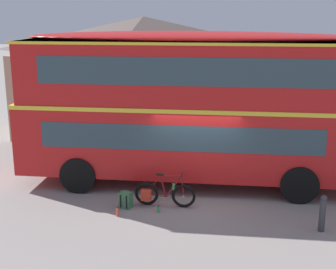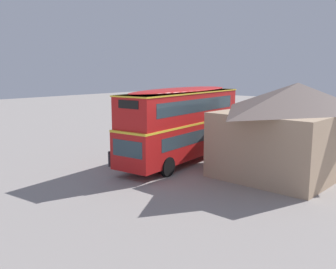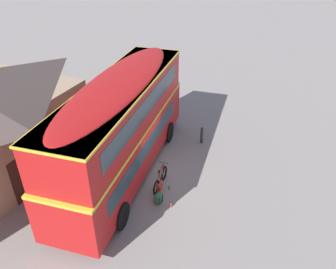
{
  "view_description": "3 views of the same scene",
  "coord_description": "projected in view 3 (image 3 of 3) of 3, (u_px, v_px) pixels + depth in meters",
  "views": [
    {
      "loc": [
        1.95,
        -13.16,
        5.34
      ],
      "look_at": [
        -0.98,
        0.3,
        1.74
      ],
      "focal_mm": 50.37,
      "sensor_mm": 36.0,
      "label": 1
    },
    {
      "loc": [
        18.06,
        15.57,
        5.85
      ],
      "look_at": [
        0.38,
        0.41,
        1.85
      ],
      "focal_mm": 39.98,
      "sensor_mm": 36.0,
      "label": 2
    },
    {
      "loc": [
        -11.56,
        -5.7,
        10.02
      ],
      "look_at": [
        0.51,
        -0.91,
        1.99
      ],
      "focal_mm": 35.62,
      "sensor_mm": 36.0,
      "label": 3
    }
  ],
  "objects": [
    {
      "name": "ground_plane",
      "position": [
        147.0,
        171.0,
        16.2
      ],
      "size": [
        120.0,
        120.0,
        0.0
      ],
      "primitive_type": "plane",
      "color": "gray"
    },
    {
      "name": "double_decker_bus",
      "position": [
        122.0,
        124.0,
        14.76
      ],
      "size": [
        10.74,
        3.46,
        4.79
      ],
      "color": "black",
      "rests_on": "ground"
    },
    {
      "name": "touring_bicycle",
      "position": [
        160.0,
        180.0,
        15.01
      ],
      "size": [
        1.74,
        0.52,
        0.99
      ],
      "color": "black",
      "rests_on": "ground"
    },
    {
      "name": "backpack_on_ground",
      "position": [
        159.0,
        198.0,
        14.18
      ],
      "size": [
        0.38,
        0.34,
        0.51
      ],
      "color": "#386642",
      "rests_on": "ground"
    },
    {
      "name": "water_bottle_red_squeeze",
      "position": [
        171.0,
        205.0,
        14.03
      ],
      "size": [
        0.07,
        0.07,
        0.26
      ],
      "color": "#D84C33",
      "rests_on": "ground"
    },
    {
      "name": "water_bottle_green_metal",
      "position": [
        169.0,
        188.0,
        15.0
      ],
      "size": [
        0.08,
        0.08,
        0.21
      ],
      "color": "green",
      "rests_on": "ground"
    },
    {
      "name": "kerb_bollard",
      "position": [
        202.0,
        135.0,
        18.08
      ],
      "size": [
        0.16,
        0.16,
        0.97
      ],
      "color": "#333338",
      "rests_on": "ground"
    }
  ]
}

